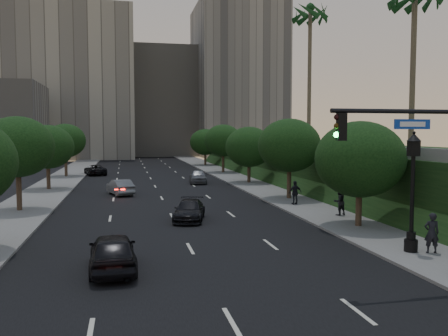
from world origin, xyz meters
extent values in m
plane|color=black|center=(0.00, 0.00, 0.00)|extent=(160.00, 160.00, 0.00)
cube|color=black|center=(0.00, 30.00, 0.01)|extent=(16.00, 140.00, 0.02)
cube|color=slate|center=(10.25, 30.00, 0.07)|extent=(4.50, 140.00, 0.15)
cube|color=slate|center=(-10.25, 30.00, 0.07)|extent=(4.50, 140.00, 0.15)
cube|color=black|center=(22.00, 28.00, 2.00)|extent=(18.00, 90.00, 4.00)
cube|color=slate|center=(13.50, 28.00, 4.35)|extent=(0.35, 90.00, 0.70)
cube|color=gray|center=(-14.00, 92.00, 16.00)|extent=(26.00, 20.00, 32.00)
cube|color=gray|center=(6.00, 102.00, 13.00)|extent=(22.00, 18.00, 26.00)
cube|color=gray|center=(24.00, 96.00, 18.00)|extent=(20.00, 22.00, 36.00)
cylinder|color=#38281C|center=(10.30, 8.00, 1.43)|extent=(0.36, 0.36, 2.86)
ellipsoid|color=black|center=(10.30, 8.00, 4.03)|extent=(5.20, 5.20, 4.42)
cylinder|color=#38281C|center=(10.30, 20.00, 1.61)|extent=(0.36, 0.36, 3.21)
ellipsoid|color=black|center=(10.30, 20.00, 4.53)|extent=(5.20, 5.20, 4.42)
cylinder|color=#38281C|center=(10.30, 33.00, 1.43)|extent=(0.36, 0.36, 2.86)
ellipsoid|color=black|center=(10.30, 33.00, 4.03)|extent=(5.20, 5.20, 4.42)
cylinder|color=#38281C|center=(10.30, 47.00, 1.61)|extent=(0.36, 0.36, 3.21)
ellipsoid|color=black|center=(10.30, 47.00, 4.53)|extent=(5.20, 5.20, 4.42)
cylinder|color=#38281C|center=(10.30, 62.00, 1.43)|extent=(0.36, 0.36, 2.86)
ellipsoid|color=black|center=(10.30, 62.00, 4.03)|extent=(5.20, 5.20, 4.42)
cylinder|color=#38281C|center=(-10.30, 18.00, 1.63)|extent=(0.36, 0.36, 3.26)
ellipsoid|color=black|center=(-10.30, 18.00, 4.59)|extent=(5.00, 5.00, 4.25)
cylinder|color=#38281C|center=(-10.30, 31.00, 1.50)|extent=(0.36, 0.36, 2.99)
ellipsoid|color=black|center=(-10.30, 31.00, 4.22)|extent=(5.00, 5.00, 4.25)
cylinder|color=#38281C|center=(-10.30, 45.00, 1.63)|extent=(0.36, 0.36, 3.26)
ellipsoid|color=black|center=(-10.30, 45.00, 4.59)|extent=(5.00, 5.00, 4.25)
cylinder|color=#4C4233|center=(17.50, 14.00, 10.00)|extent=(0.40, 0.40, 12.00)
cylinder|color=#4C4233|center=(16.00, 30.00, 11.25)|extent=(0.40, 0.40, 14.50)
cylinder|color=black|center=(6.60, -2.03, 6.30)|extent=(5.40, 0.16, 0.16)
cube|color=black|center=(4.30, -2.03, 5.75)|extent=(0.32, 0.22, 0.95)
sphere|color=black|center=(4.12, -2.03, 6.08)|extent=(0.20, 0.20, 0.20)
sphere|color=#3F2B0A|center=(4.12, -2.03, 5.78)|extent=(0.20, 0.20, 0.20)
sphere|color=#19F24C|center=(4.12, -2.03, 5.48)|extent=(0.20, 0.20, 0.20)
cube|color=#0D3DAD|center=(7.00, -2.03, 5.85)|extent=(1.40, 0.05, 0.35)
cylinder|color=black|center=(9.71, 1.92, 0.35)|extent=(0.60, 0.60, 0.70)
cylinder|color=black|center=(9.71, 1.92, 0.85)|extent=(0.40, 0.40, 0.40)
cylinder|color=black|center=(9.71, 1.92, 2.80)|extent=(0.18, 0.18, 3.60)
cube|color=black|center=(9.71, 1.92, 4.85)|extent=(0.42, 0.42, 0.70)
cone|color=black|center=(9.71, 1.92, 5.35)|extent=(0.64, 0.64, 0.35)
sphere|color=black|center=(9.71, 1.92, 5.55)|extent=(0.14, 0.14, 0.14)
imported|color=black|center=(-3.53, 2.08, 0.78)|extent=(2.03, 4.63, 1.55)
imported|color=slate|center=(-3.48, 25.96, 0.71)|extent=(2.66, 4.53, 1.41)
imported|color=black|center=(-6.90, 47.25, 0.69)|extent=(3.42, 5.37, 1.38)
imported|color=black|center=(0.95, 12.37, 0.64)|extent=(2.77, 4.73, 1.29)
imported|color=slate|center=(4.84, 34.39, 0.78)|extent=(2.27, 4.71, 1.55)
imported|color=black|center=(10.44, 1.47, 1.06)|extent=(0.76, 0.60, 1.83)
imported|color=black|center=(10.74, 11.49, 1.05)|extent=(1.03, 0.90, 1.81)
imported|color=black|center=(9.55, 16.51, 1.04)|extent=(1.09, 0.56, 1.79)
camera|label=1|loc=(-2.97, -17.15, 5.54)|focal=38.00mm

